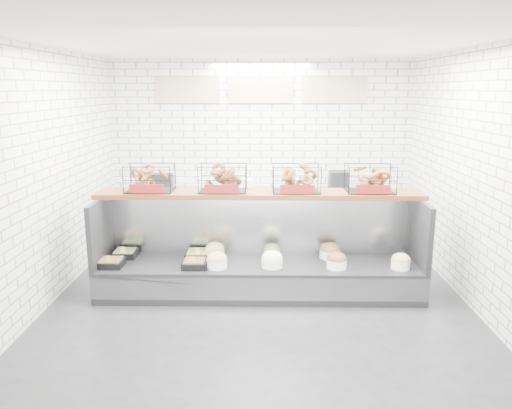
{
  "coord_description": "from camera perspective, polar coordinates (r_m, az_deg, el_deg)",
  "views": [
    {
      "loc": [
        0.05,
        -5.63,
        2.52
      ],
      "look_at": [
        -0.04,
        0.45,
        1.11
      ],
      "focal_mm": 35.0,
      "sensor_mm": 36.0,
      "label": 1
    }
  ],
  "objects": [
    {
      "name": "ground",
      "position": [
        6.17,
        0.35,
        -11.04
      ],
      "size": [
        5.5,
        5.5,
        0.0
      ],
      "primitive_type": "plane",
      "color": "black",
      "rests_on": "ground"
    },
    {
      "name": "room_shell",
      "position": [
        6.25,
        0.43,
        8.84
      ],
      "size": [
        5.02,
        5.51,
        3.01
      ],
      "color": "white",
      "rests_on": "ground"
    },
    {
      "name": "bagel_shelf",
      "position": [
        6.25,
        0.42,
        2.62
      ],
      "size": [
        4.1,
        0.5,
        0.4
      ],
      "color": "#48210F",
      "rests_on": "display_case"
    },
    {
      "name": "prep_counter",
      "position": [
        8.32,
        0.45,
        -1.19
      ],
      "size": [
        4.0,
        0.6,
        1.2
      ],
      "color": "#93969B",
      "rests_on": "ground"
    },
    {
      "name": "display_case",
      "position": [
        6.36,
        0.35,
        -7.08
      ],
      "size": [
        4.0,
        0.9,
        1.2
      ],
      "color": "black",
      "rests_on": "ground"
    }
  ]
}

